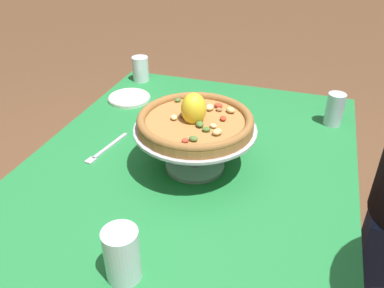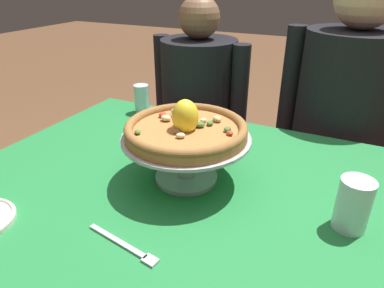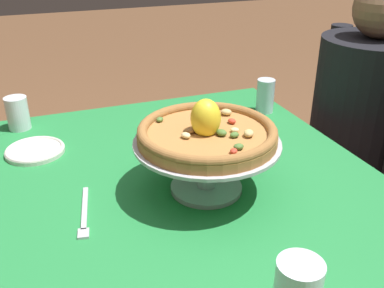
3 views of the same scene
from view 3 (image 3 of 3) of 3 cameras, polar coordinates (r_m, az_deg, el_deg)
dining_table at (r=1.13m, az=1.37°, el=-10.92°), size 1.33×0.98×0.73m
pizza_stand at (r=1.06m, az=1.92°, el=-1.67°), size 0.35×0.35×0.13m
pizza at (r=1.03m, az=1.98°, el=1.56°), size 0.33×0.33×0.10m
water_glass_front_left at (r=1.51m, az=-21.62°, el=3.56°), size 0.07×0.07×0.11m
water_glass_back_left at (r=1.56m, az=9.45°, el=5.99°), size 0.06×0.06×0.12m
side_plate at (r=1.35m, az=-19.66°, el=-0.76°), size 0.17×0.17×0.02m
dinner_fork at (r=1.04m, az=-13.76°, el=-8.84°), size 0.20×0.05×0.01m
diner_left at (r=1.76m, az=20.57°, el=-0.15°), size 0.52×0.41×1.17m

